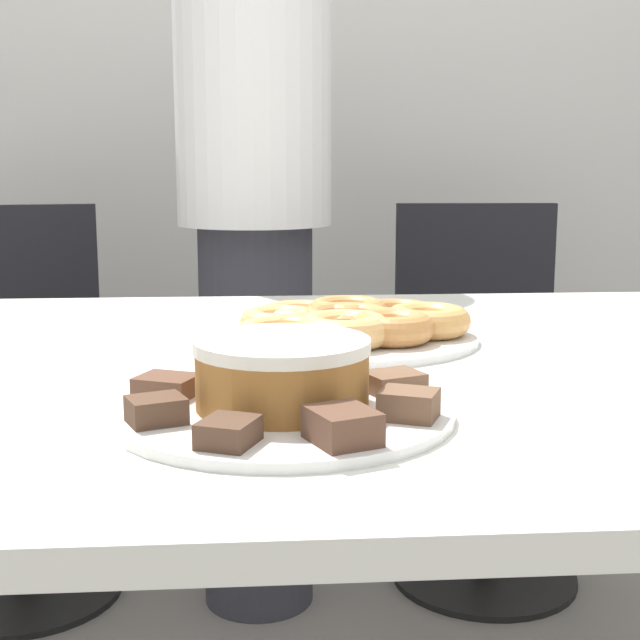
% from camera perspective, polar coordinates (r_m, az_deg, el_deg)
% --- Properties ---
extents(wall_back, '(8.00, 0.05, 2.60)m').
position_cam_1_polar(wall_back, '(2.70, -2.20, 16.69)').
color(wall_back, silver).
rests_on(wall_back, ground_plane).
extents(table, '(1.95, 1.05, 0.75)m').
position_cam_1_polar(table, '(1.10, 1.08, -6.02)').
color(table, silver).
rests_on(table, ground_plane).
extents(person_standing, '(0.33, 0.33, 1.73)m').
position_cam_1_polar(person_standing, '(1.91, -4.22, 8.07)').
color(person_standing, '#383842').
rests_on(person_standing, ground_plane).
extents(office_chair_left, '(0.52, 0.52, 0.89)m').
position_cam_1_polar(office_chair_left, '(2.18, -18.79, -5.57)').
color(office_chair_left, black).
rests_on(office_chair_left, ground_plane).
extents(office_chair_right, '(0.46, 0.46, 0.89)m').
position_cam_1_polar(office_chair_right, '(2.18, 10.42, -5.19)').
color(office_chair_right, black).
rests_on(office_chair_right, ground_plane).
extents(plate_cake, '(0.32, 0.32, 0.01)m').
position_cam_1_polar(plate_cake, '(0.84, -2.41, -5.88)').
color(plate_cake, white).
rests_on(plate_cake, table).
extents(plate_donuts, '(0.35, 0.35, 0.01)m').
position_cam_1_polar(plate_donuts, '(1.19, 1.69, -1.08)').
color(plate_donuts, white).
rests_on(plate_donuts, table).
extents(frosted_cake, '(0.16, 0.16, 0.06)m').
position_cam_1_polar(frosted_cake, '(0.83, -2.43, -3.38)').
color(frosted_cake, '#9E662D').
rests_on(frosted_cake, plate_cake).
extents(lamington_0, '(0.06, 0.06, 0.02)m').
position_cam_1_polar(lamington_0, '(0.73, -5.87, -7.14)').
color(lamington_0, '#513828').
rests_on(lamington_0, plate_cake).
extents(lamington_1, '(0.07, 0.07, 0.03)m').
position_cam_1_polar(lamington_1, '(0.73, 1.45, -6.79)').
color(lamington_1, brown).
rests_on(lamington_1, plate_cake).
extents(lamington_2, '(0.06, 0.06, 0.03)m').
position_cam_1_polar(lamington_2, '(0.80, 5.71, -5.39)').
color(lamington_2, brown).
rests_on(lamington_2, plate_cake).
extents(lamington_3, '(0.07, 0.06, 0.02)m').
position_cam_1_polar(lamington_3, '(0.89, 4.73, -3.99)').
color(lamington_3, brown).
rests_on(lamington_3, plate_cake).
extents(lamington_4, '(0.07, 0.07, 0.03)m').
position_cam_1_polar(lamington_4, '(0.94, 0.22, -2.88)').
color(lamington_4, brown).
rests_on(lamington_4, plate_cake).
extents(lamington_5, '(0.06, 0.07, 0.03)m').
position_cam_1_polar(lamington_5, '(0.94, -5.40, -2.99)').
color(lamington_5, brown).
rests_on(lamington_5, plate_cake).
extents(lamington_6, '(0.07, 0.06, 0.02)m').
position_cam_1_polar(lamington_6, '(0.88, -9.75, -4.17)').
color(lamington_6, brown).
rests_on(lamington_6, plate_cake).
extents(lamington_7, '(0.06, 0.06, 0.02)m').
position_cam_1_polar(lamington_7, '(0.79, -10.44, -5.69)').
color(lamington_7, '#513828').
rests_on(lamington_7, plate_cake).
extents(donut_0, '(0.13, 0.13, 0.03)m').
position_cam_1_polar(donut_0, '(1.19, 1.69, -0.02)').
color(donut_0, '#C68447').
rests_on(donut_0, plate_donuts).
extents(donut_1, '(0.11, 0.11, 0.04)m').
position_cam_1_polar(donut_1, '(1.18, 6.88, -0.04)').
color(donut_1, tan).
rests_on(donut_1, plate_donuts).
extents(donut_2, '(0.11, 0.11, 0.03)m').
position_cam_1_polar(donut_2, '(1.26, 4.88, 0.43)').
color(donut_2, '#C68447').
rests_on(donut_2, plate_donuts).
extents(donut_3, '(0.11, 0.11, 0.03)m').
position_cam_1_polar(donut_3, '(1.26, 1.78, 0.58)').
color(donut_3, '#C68447').
rests_on(donut_3, plate_donuts).
extents(donut_4, '(0.12, 0.12, 0.03)m').
position_cam_1_polar(donut_4, '(1.25, -1.17, 0.34)').
color(donut_4, '#E5AD66').
rests_on(donut_4, plate_donuts).
extents(donut_5, '(0.10, 0.10, 0.03)m').
position_cam_1_polar(donut_5, '(1.19, -2.62, -0.06)').
color(donut_5, '#E5AD66').
rests_on(donut_5, plate_donuts).
extents(donut_6, '(0.12, 0.12, 0.03)m').
position_cam_1_polar(donut_6, '(1.11, -2.37, -0.85)').
color(donut_6, '#E5AD66').
rests_on(donut_6, plate_donuts).
extents(donut_7, '(0.12, 0.12, 0.04)m').
position_cam_1_polar(donut_7, '(1.11, 1.52, -0.63)').
color(donut_7, '#E5AD66').
rests_on(donut_7, plate_donuts).
extents(donut_8, '(0.11, 0.11, 0.04)m').
position_cam_1_polar(donut_8, '(1.13, 4.60, -0.48)').
color(donut_8, '#C68447').
rests_on(donut_8, plate_donuts).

